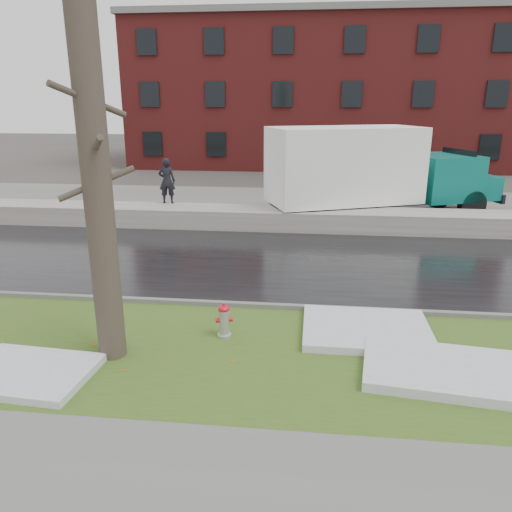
# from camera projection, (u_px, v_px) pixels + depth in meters

# --- Properties ---
(ground) EXTENTS (120.00, 120.00, 0.00)m
(ground) POSITION_uv_depth(u_px,v_px,m) (219.00, 326.00, 10.82)
(ground) COLOR #47423D
(ground) RESTS_ON ground
(verge) EXTENTS (60.00, 4.50, 0.04)m
(verge) POSITION_uv_depth(u_px,v_px,m) (208.00, 353.00, 9.63)
(verge) COLOR #30521B
(verge) RESTS_ON ground
(sidewalk) EXTENTS (60.00, 3.00, 0.05)m
(sidewalk) POSITION_uv_depth(u_px,v_px,m) (145.00, 500.00, 6.08)
(sidewalk) COLOR slate
(sidewalk) RESTS_ON ground
(road) EXTENTS (60.00, 7.00, 0.03)m
(road) POSITION_uv_depth(u_px,v_px,m) (247.00, 261.00, 15.08)
(road) COLOR black
(road) RESTS_ON ground
(parking_lot) EXTENTS (60.00, 9.00, 0.03)m
(parking_lot) POSITION_uv_depth(u_px,v_px,m) (270.00, 205.00, 23.14)
(parking_lot) COLOR slate
(parking_lot) RESTS_ON ground
(curb) EXTENTS (60.00, 0.15, 0.14)m
(curb) POSITION_uv_depth(u_px,v_px,m) (227.00, 305.00, 11.75)
(curb) COLOR slate
(curb) RESTS_ON ground
(snowbank) EXTENTS (60.00, 1.60, 0.75)m
(snowbank) POSITION_uv_depth(u_px,v_px,m) (261.00, 218.00, 18.96)
(snowbank) COLOR #A8A49A
(snowbank) RESTS_ON ground
(brick_building) EXTENTS (26.00, 12.00, 10.00)m
(brick_building) POSITION_uv_depth(u_px,v_px,m) (317.00, 95.00, 37.54)
(brick_building) COLOR maroon
(brick_building) RESTS_ON ground
(bg_tree_left) EXTENTS (1.40, 1.62, 6.50)m
(bg_tree_left) POSITION_uv_depth(u_px,v_px,m) (97.00, 121.00, 31.96)
(bg_tree_left) COLOR brown
(bg_tree_left) RESTS_ON ground
(bg_tree_center) EXTENTS (1.40, 1.62, 6.50)m
(bg_tree_center) POSITION_uv_depth(u_px,v_px,m) (202.00, 119.00, 35.11)
(bg_tree_center) COLOR brown
(bg_tree_center) RESTS_ON ground
(fire_hydrant) EXTENTS (0.36, 0.33, 0.72)m
(fire_hydrant) POSITION_uv_depth(u_px,v_px,m) (224.00, 319.00, 10.14)
(fire_hydrant) COLOR #A9AAB1
(fire_hydrant) RESTS_ON verge
(tree) EXTENTS (1.22, 1.38, 6.37)m
(tree) POSITION_uv_depth(u_px,v_px,m) (97.00, 187.00, 8.57)
(tree) COLOR brown
(tree) RESTS_ON verge
(box_truck) EXTENTS (10.93, 5.89, 3.70)m
(box_truck) POSITION_uv_depth(u_px,v_px,m) (371.00, 171.00, 19.85)
(box_truck) COLOR black
(box_truck) RESTS_ON ground
(worker) EXTENTS (0.68, 0.49, 1.77)m
(worker) POSITION_uv_depth(u_px,v_px,m) (167.00, 181.00, 19.55)
(worker) COLOR black
(worker) RESTS_ON snowbank
(snow_patch_near) EXTENTS (2.61, 2.01, 0.16)m
(snow_patch_near) POSITION_uv_depth(u_px,v_px,m) (366.00, 330.00, 10.36)
(snow_patch_near) COLOR silver
(snow_patch_near) RESTS_ON verge
(snow_patch_far) EXTENTS (2.31, 1.76, 0.14)m
(snow_patch_far) POSITION_uv_depth(u_px,v_px,m) (28.00, 373.00, 8.74)
(snow_patch_far) COLOR silver
(snow_patch_far) RESTS_ON verge
(snow_patch_side) EXTENTS (3.01, 2.14, 0.18)m
(snow_patch_side) POSITION_uv_depth(u_px,v_px,m) (445.00, 371.00, 8.78)
(snow_patch_side) COLOR silver
(snow_patch_side) RESTS_ON verge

